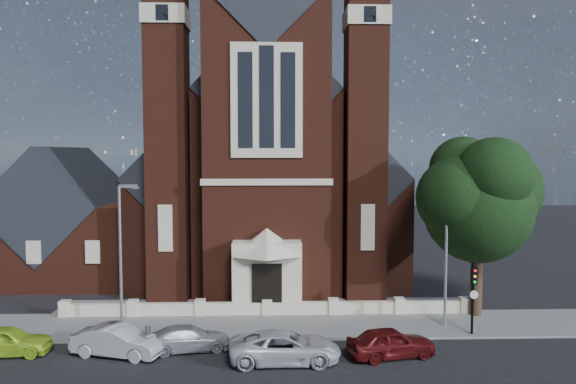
% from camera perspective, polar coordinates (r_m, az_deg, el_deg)
% --- Properties ---
extents(ground, '(120.00, 120.00, 0.00)m').
position_cam_1_polar(ground, '(42.76, -2.08, -9.24)').
color(ground, black).
rests_on(ground, ground).
extents(pavement_strip, '(60.00, 5.00, 0.12)m').
position_cam_1_polar(pavement_strip, '(32.63, -2.16, -13.49)').
color(pavement_strip, slate).
rests_on(pavement_strip, ground).
extents(forecourt_paving, '(26.00, 3.00, 0.14)m').
position_cam_1_polar(forecourt_paving, '(36.47, -2.12, -11.59)').
color(forecourt_paving, slate).
rests_on(forecourt_paving, ground).
extents(forecourt_wall, '(24.00, 0.40, 0.90)m').
position_cam_1_polar(forecourt_wall, '(34.55, -2.14, -12.49)').
color(forecourt_wall, '#BDB496').
rests_on(forecourt_wall, ground).
extents(church, '(20.01, 34.90, 29.20)m').
position_cam_1_polar(church, '(49.58, -2.06, 2.15)').
color(church, '#4D2014').
rests_on(church, ground).
extents(parish_hall, '(12.00, 12.20, 10.24)m').
position_cam_1_polar(parish_hall, '(47.82, -21.65, -3.22)').
color(parish_hall, '#4D2014').
rests_on(parish_hall, ground).
extents(street_tree, '(6.40, 6.60, 10.70)m').
position_cam_1_polar(street_tree, '(34.73, 19.08, -0.92)').
color(street_tree, black).
rests_on(street_tree, ground).
extents(street_lamp_left, '(1.16, 0.22, 8.09)m').
position_cam_1_polar(street_lamp_left, '(32.10, -16.52, -5.50)').
color(street_lamp_left, gray).
rests_on(street_lamp_left, ground).
extents(street_lamp_right, '(1.16, 0.22, 8.09)m').
position_cam_1_polar(street_lamp_right, '(32.59, 15.93, -5.35)').
color(street_lamp_right, gray).
rests_on(street_lamp_right, ground).
extents(traffic_signal, '(0.28, 0.42, 4.00)m').
position_cam_1_polar(traffic_signal, '(31.82, 18.31, -9.33)').
color(traffic_signal, black).
rests_on(traffic_signal, ground).
extents(car_lime_van, '(4.35, 2.05, 1.44)m').
position_cam_1_polar(car_lime_van, '(31.24, -26.74, -13.35)').
color(car_lime_van, '#A4CF29').
rests_on(car_lime_van, ground).
extents(car_silver_a, '(4.74, 2.73, 1.48)m').
position_cam_1_polar(car_silver_a, '(29.18, -16.88, -14.29)').
color(car_silver_a, '#A4A7AB').
rests_on(car_silver_a, ground).
extents(car_silver_b, '(4.46, 2.49, 1.22)m').
position_cam_1_polar(car_silver_b, '(29.20, -10.06, -14.42)').
color(car_silver_b, gray).
rests_on(car_silver_b, ground).
extents(car_white_suv, '(5.29, 2.53, 1.45)m').
position_cam_1_polar(car_white_suv, '(27.25, -0.30, -15.47)').
color(car_white_suv, silver).
rests_on(car_white_suv, ground).
extents(car_dark_red, '(4.54, 2.63, 1.45)m').
position_cam_1_polar(car_dark_red, '(28.28, 10.40, -14.81)').
color(car_dark_red, '#500D0E').
rests_on(car_dark_red, ground).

